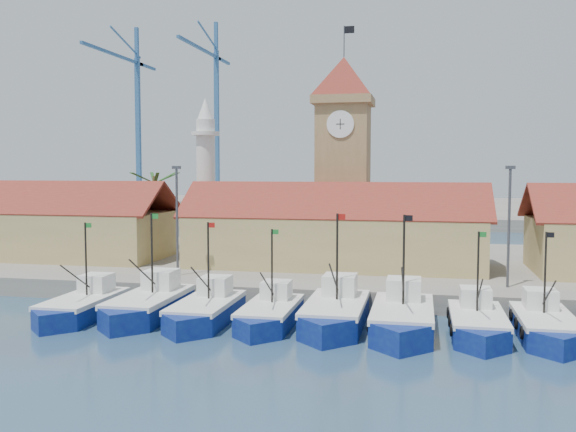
% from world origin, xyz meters
% --- Properties ---
extents(ground, '(400.00, 400.00, 0.00)m').
position_xyz_m(ground, '(0.00, 0.00, 0.00)').
color(ground, '#1E3D52').
rests_on(ground, ground).
extents(quay, '(140.00, 32.00, 1.50)m').
position_xyz_m(quay, '(0.00, 24.00, 0.75)').
color(quay, gray).
rests_on(quay, ground).
extents(terminal, '(240.00, 80.00, 2.00)m').
position_xyz_m(terminal, '(0.00, 110.00, 1.00)').
color(terminal, gray).
rests_on(terminal, ground).
extents(boat_0, '(3.35, 9.19, 6.95)m').
position_xyz_m(boat_0, '(-15.22, 2.18, 0.72)').
color(boat_0, navy).
rests_on(boat_0, ground).
extents(boat_1, '(3.68, 10.08, 7.63)m').
position_xyz_m(boat_1, '(-10.77, 3.18, 0.79)').
color(boat_1, navy).
rests_on(boat_1, ground).
extents(boat_2, '(3.42, 9.38, 7.10)m').
position_xyz_m(boat_2, '(-6.43, 2.64, 0.73)').
color(boat_2, navy).
rests_on(boat_2, ground).
extents(boat_3, '(3.23, 8.84, 6.69)m').
position_xyz_m(boat_3, '(-2.02, 2.75, 0.69)').
color(boat_3, navy).
rests_on(boat_3, ground).
extents(boat_4, '(3.76, 10.30, 7.80)m').
position_xyz_m(boat_4, '(2.24, 3.32, 0.81)').
color(boat_4, navy).
rests_on(boat_4, ground).
extents(boat_5, '(3.78, 10.35, 7.83)m').
position_xyz_m(boat_5, '(6.58, 2.68, 0.81)').
color(boat_5, navy).
rests_on(boat_5, ground).
extents(boat_6, '(3.28, 8.99, 6.80)m').
position_xyz_m(boat_6, '(11.14, 2.76, 0.70)').
color(boat_6, navy).
rests_on(boat_6, ground).
extents(boat_7, '(3.30, 9.04, 6.84)m').
position_xyz_m(boat_7, '(15.13, 2.97, 0.71)').
color(boat_7, navy).
rests_on(boat_7, ground).
extents(hall_left, '(31.20, 10.13, 7.61)m').
position_xyz_m(hall_left, '(-32.00, 20.00, 3.99)').
color(hall_left, tan).
rests_on(hall_left, quay).
extents(hall_center, '(27.04, 10.13, 7.61)m').
position_xyz_m(hall_center, '(0.00, 20.00, 3.99)').
color(hall_center, tan).
rests_on(hall_center, quay).
extents(clock_tower, '(5.80, 5.80, 22.70)m').
position_xyz_m(clock_tower, '(0.00, 26.00, 11.96)').
color(clock_tower, '#A68355').
rests_on(clock_tower, quay).
extents(minaret, '(3.00, 3.00, 16.30)m').
position_xyz_m(minaret, '(-15.00, 28.00, 9.73)').
color(minaret, silver).
rests_on(minaret, quay).
extents(palm_tree, '(5.60, 5.03, 8.39)m').
position_xyz_m(palm_tree, '(-20.00, 26.00, 6.25)').
color(palm_tree, brown).
rests_on(palm_tree, quay).
extents(lamp_posts, '(80.70, 0.25, 9.03)m').
position_xyz_m(lamp_posts, '(0.50, 12.00, 6.48)').
color(lamp_posts, '#3F3F44').
rests_on(lamp_posts, quay).
extents(crane_blue_far, '(1.00, 34.86, 40.48)m').
position_xyz_m(crane_blue_far, '(-56.96, 100.22, 24.64)').
color(crane_blue_far, '#2F5F92').
rests_on(crane_blue_far, terminal).
extents(crane_blue_near, '(1.00, 34.16, 42.21)m').
position_xyz_m(crane_blue_near, '(-39.83, 106.38, 25.55)').
color(crane_blue_near, '#2F5F92').
rests_on(crane_blue_near, terminal).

